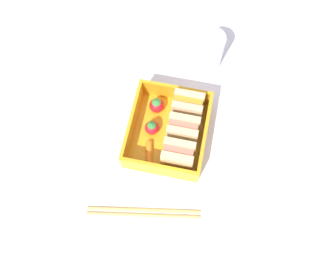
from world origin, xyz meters
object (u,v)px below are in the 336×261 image
at_px(sandwich_center, 178,155).
at_px(drinking_glass, 210,51).
at_px(sandwich_left, 188,107).
at_px(carrot_stick_far_left, 149,153).
at_px(chopstick_pair, 144,212).
at_px(folded_napkin, 80,105).
at_px(strawberry_left, 152,129).
at_px(sandwich_center_left, 183,130).
at_px(strawberry_far_left, 157,105).

relative_size(sandwich_center, drinking_glass, 0.72).
height_order(sandwich_left, drinking_glass, drinking_glass).
relative_size(sandwich_center, carrot_stick_far_left, 1.42).
bearing_deg(sandwich_left, drinking_glass, 170.58).
bearing_deg(drinking_glass, chopstick_pair, -10.77).
distance_m(sandwich_center, folded_napkin, 0.23).
distance_m(sandwich_left, sandwich_center, 0.09).
xyz_separation_m(sandwich_left, strawberry_left, (0.05, -0.06, -0.02)).
xyz_separation_m(sandwich_left, sandwich_center, (0.09, 0.00, 0.00)).
relative_size(sandwich_left, sandwich_center_left, 1.00).
bearing_deg(sandwich_center, sandwich_left, 180.00).
xyz_separation_m(sandwich_center, drinking_glass, (-0.22, 0.02, 0.00)).
relative_size(carrot_stick_far_left, chopstick_pair, 0.21).
bearing_deg(strawberry_far_left, strawberry_left, 0.95).
xyz_separation_m(carrot_stick_far_left, folded_napkin, (-0.08, -0.16, -0.02)).
height_order(sandwich_left, strawberry_far_left, sandwich_left).
height_order(strawberry_far_left, carrot_stick_far_left, strawberry_far_left).
relative_size(sandwich_left, chopstick_pair, 0.30).
distance_m(carrot_stick_far_left, chopstick_pair, 0.11).
bearing_deg(drinking_glass, strawberry_far_left, -31.70).
bearing_deg(sandwich_left, strawberry_left, -49.34).
bearing_deg(strawberry_far_left, chopstick_pair, 5.27).
bearing_deg(strawberry_far_left, folded_napkin, -83.37).
height_order(sandwich_center, strawberry_left, sandwich_center).
height_order(strawberry_far_left, chopstick_pair, strawberry_far_left).
bearing_deg(carrot_stick_far_left, folded_napkin, -115.25).
height_order(carrot_stick_far_left, chopstick_pair, carrot_stick_far_left).
distance_m(drinking_glass, folded_napkin, 0.28).
bearing_deg(sandwich_left, chopstick_pair, -11.64).
distance_m(chopstick_pair, drinking_glass, 0.34).
relative_size(sandwich_center, chopstick_pair, 0.30).
bearing_deg(sandwich_center_left, drinking_glass, 173.07).
bearing_deg(sandwich_center_left, sandwich_left, 180.00).
distance_m(carrot_stick_far_left, folded_napkin, 0.18).
relative_size(sandwich_left, sandwich_center, 1.00).
bearing_deg(sandwich_left, carrot_stick_far_left, -29.49).
bearing_deg(drinking_glass, sandwich_center_left, -6.93).
xyz_separation_m(sandwich_center_left, chopstick_pair, (0.15, -0.04, -0.04)).
height_order(strawberry_left, carrot_stick_far_left, strawberry_left).
relative_size(drinking_glass, folded_napkin, 0.54).
xyz_separation_m(chopstick_pair, drinking_glass, (-0.33, 0.06, 0.04)).
distance_m(sandwich_center_left, sandwich_center, 0.05).
height_order(strawberry_far_left, folded_napkin, strawberry_far_left).
distance_m(sandwich_center_left, strawberry_far_left, 0.08).
bearing_deg(strawberry_left, sandwich_center_left, 92.85).
distance_m(strawberry_far_left, drinking_glass, 0.15).
xyz_separation_m(sandwich_center_left, strawberry_left, (0.00, -0.06, -0.02)).
xyz_separation_m(strawberry_far_left, strawberry_left, (0.05, 0.00, -0.00)).
xyz_separation_m(drinking_glass, folded_napkin, (0.15, -0.24, -0.04)).
relative_size(sandwich_left, strawberry_far_left, 1.76).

